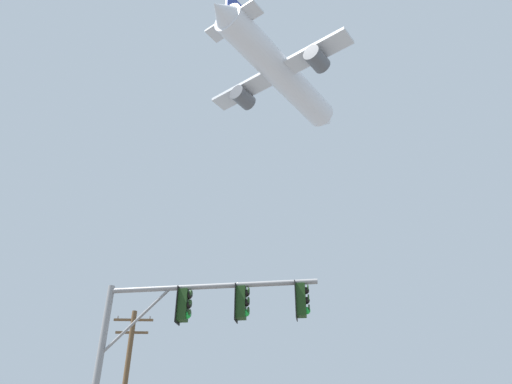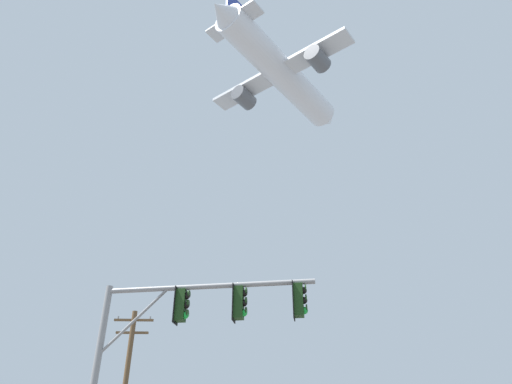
# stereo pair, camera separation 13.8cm
# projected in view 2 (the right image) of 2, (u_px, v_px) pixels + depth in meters

# --- Properties ---
(signal_pole_near) EXTENTS (6.13, 1.32, 5.60)m
(signal_pole_near) POSITION_uv_depth(u_px,v_px,m) (188.00, 325.00, 12.72)
(signal_pole_near) COLOR gray
(signal_pole_near) RESTS_ON ground
(airplane) EXTENTS (18.30, 21.46, 6.86)m
(airplane) POSITION_uv_depth(u_px,v_px,m) (281.00, 73.00, 56.22)
(airplane) COLOR white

